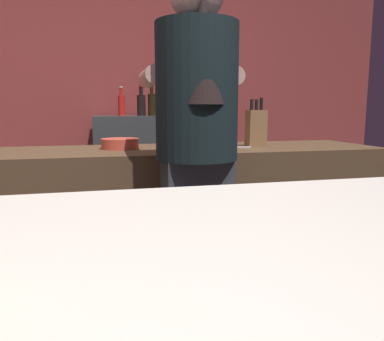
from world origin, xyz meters
TOP-DOWN VIEW (x-y plane):
  - wall_back at (0.00, 2.20)m, footprint 5.20×0.10m
  - prep_counter at (0.35, 0.67)m, footprint 2.10×0.60m
  - back_shelf at (0.32, 1.92)m, footprint 0.91×0.36m
  - bartender at (0.29, 0.21)m, footprint 0.43×0.51m
  - knife_block at (0.74, 0.64)m, footprint 0.10×0.08m
  - mixing_bowl at (0.01, 0.71)m, footprint 0.20×0.20m
  - chefs_knife at (0.57, 0.62)m, footprint 0.24×0.09m
  - bottle_olive_oil at (0.10, 1.99)m, footprint 0.06×0.06m
  - bottle_soy at (0.47, 1.98)m, footprint 0.06×0.06m
  - bottle_vinegar at (0.34, 1.86)m, footprint 0.06×0.06m
  - bottle_hot_sauce at (0.26, 1.92)m, footprint 0.07×0.07m

SIDE VIEW (x-z plane):
  - prep_counter at x=0.35m, z-range 0.00..0.94m
  - back_shelf at x=0.32m, z-range 0.00..1.09m
  - chefs_knife at x=0.57m, z-range 0.94..0.95m
  - mixing_bowl at x=0.01m, z-range 0.94..0.99m
  - bartender at x=0.29m, z-range 0.14..1.84m
  - knife_block at x=0.74m, z-range 0.91..1.18m
  - bottle_soy at x=0.47m, z-range 1.06..1.30m
  - bottle_olive_oil at x=0.10m, z-range 1.06..1.30m
  - bottle_hot_sauce at x=0.26m, z-range 1.06..1.31m
  - bottle_vinegar at x=0.34m, z-range 1.06..1.32m
  - wall_back at x=0.00m, z-range 0.00..2.70m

